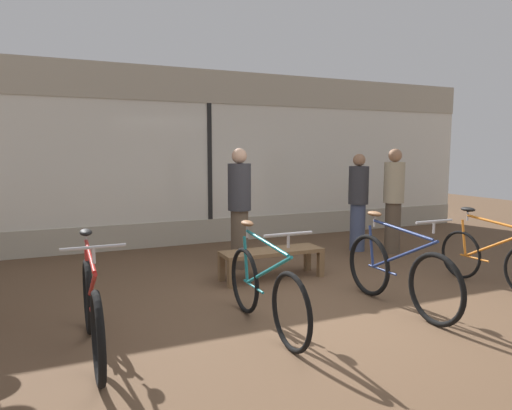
{
  "coord_description": "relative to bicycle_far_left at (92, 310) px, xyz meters",
  "views": [
    {
      "loc": [
        -2.64,
        -4.09,
        1.73
      ],
      "look_at": [
        0.0,
        1.89,
        0.95
      ],
      "focal_mm": 32.0,
      "sensor_mm": 36.0,
      "label": 1
    }
  ],
  "objects": [
    {
      "name": "customer_by_window",
      "position": [
        2.22,
        2.21,
        0.54
      ],
      "size": [
        0.48,
        0.48,
        1.77
      ],
      "color": "brown",
      "rests_on": "ground_plane"
    },
    {
      "name": "bicycle_left",
      "position": [
        1.57,
        -0.07,
        0.0
      ],
      "size": [
        0.46,
        1.75,
        1.03
      ],
      "color": "black",
      "rests_on": "ground_plane"
    },
    {
      "name": "shop_back_wall",
      "position": [
        2.41,
        4.19,
        1.25
      ],
      "size": [
        12.0,
        0.08,
        3.2
      ],
      "color": "#B2A893",
      "rests_on": "ground_plane"
    },
    {
      "name": "customer_mid_floor",
      "position": [
        4.97,
        2.09,
        0.54
      ],
      "size": [
        0.43,
        0.43,
        1.76
      ],
      "color": "brown",
      "rests_on": "ground_plane"
    },
    {
      "name": "customer_near_rack",
      "position": [
        4.53,
        2.48,
        0.49
      ],
      "size": [
        0.46,
        0.46,
        1.68
      ],
      "color": "#424C6B",
      "rests_on": "ground_plane"
    },
    {
      "name": "bicycle_far_right",
      "position": [
        4.77,
        0.01,
        -0.01
      ],
      "size": [
        0.46,
        1.64,
        1.01
      ],
      "color": "black",
      "rests_on": "ground_plane"
    },
    {
      "name": "ground_plane",
      "position": [
        2.41,
        0.14,
        -0.39
      ],
      "size": [
        24.0,
        24.0,
        0.0
      ],
      "primitive_type": "plane",
      "color": "brown"
    },
    {
      "name": "bicycle_far_left",
      "position": [
        0.0,
        0.0,
        0.0
      ],
      "size": [
        0.46,
        1.77,
        1.04
      ],
      "color": "black",
      "rests_on": "ground_plane"
    },
    {
      "name": "display_bench",
      "position": [
        2.4,
        1.49,
        -0.06
      ],
      "size": [
        1.4,
        0.44,
        0.4
      ],
      "color": "brown",
      "rests_on": "ground_plane"
    },
    {
      "name": "bicycle_right",
      "position": [
        3.16,
        -0.13,
        0.01
      ],
      "size": [
        0.46,
        1.79,
        1.05
      ],
      "color": "black",
      "rests_on": "ground_plane"
    }
  ]
}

